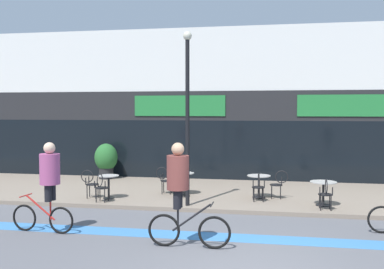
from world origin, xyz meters
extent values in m
cube|color=gray|center=(0.00, 7.25, 0.06)|extent=(40.00, 5.50, 0.12)
cube|color=silver|center=(0.00, 12.00, 3.15)|extent=(40.00, 4.00, 6.29)
cube|color=black|center=(0.00, 10.03, 1.32)|extent=(38.80, 0.10, 2.40)
cube|color=#232326|center=(0.00, 10.05, 3.12)|extent=(39.20, 0.14, 1.20)
cube|color=#237A38|center=(-3.31, 9.98, 3.12)|extent=(3.79, 0.08, 0.84)
cube|color=#237A38|center=(3.31, 9.98, 3.12)|extent=(3.79, 0.08, 0.84)
cube|color=#3D7AB7|center=(0.00, 2.16, 0.00)|extent=(36.00, 0.70, 0.01)
cylinder|color=black|center=(-4.66, 5.45, 0.13)|extent=(0.36, 0.36, 0.02)
cylinder|color=black|center=(-4.66, 5.45, 0.48)|extent=(0.07, 0.07, 0.72)
cylinder|color=#ADA8A3|center=(-4.66, 5.45, 0.85)|extent=(0.66, 0.66, 0.02)
cylinder|color=black|center=(-2.47, 6.57, 0.13)|extent=(0.42, 0.42, 0.02)
cylinder|color=black|center=(-2.47, 6.57, 0.47)|extent=(0.07, 0.07, 0.70)
cylinder|color=#ADA8A3|center=(-2.47, 6.57, 0.83)|extent=(0.76, 0.76, 0.02)
cylinder|color=black|center=(0.07, 6.43, 0.13)|extent=(0.41, 0.41, 0.02)
cylinder|color=black|center=(0.07, 6.43, 0.47)|extent=(0.07, 0.07, 0.70)
cylinder|color=#ADA8A3|center=(0.07, 6.43, 0.83)|extent=(0.75, 0.75, 0.02)
cylinder|color=black|center=(1.99, 5.57, 0.13)|extent=(0.43, 0.43, 0.02)
cylinder|color=black|center=(1.99, 5.57, 0.47)|extent=(0.07, 0.07, 0.69)
cylinder|color=#ADA8A3|center=(1.99, 5.57, 0.82)|extent=(0.78, 0.78, 0.02)
cylinder|color=black|center=(-4.66, 4.90, 0.56)|extent=(0.41, 0.41, 0.03)
cylinder|color=black|center=(-4.80, 5.04, 0.33)|extent=(0.03, 0.03, 0.42)
cylinder|color=black|center=(-4.52, 5.03, 0.33)|extent=(0.03, 0.03, 0.42)
cylinder|color=black|center=(-4.81, 4.76, 0.33)|extent=(0.03, 0.03, 0.42)
cylinder|color=black|center=(-4.53, 4.75, 0.33)|extent=(0.03, 0.03, 0.42)
torus|color=black|center=(-4.67, 4.73, 0.82)|extent=(0.04, 0.41, 0.41)
cylinder|color=black|center=(-4.84, 4.73, 0.68)|extent=(0.03, 0.03, 0.23)
cylinder|color=black|center=(-4.50, 4.72, 0.68)|extent=(0.03, 0.03, 0.23)
cylinder|color=black|center=(-5.21, 5.45, 0.56)|extent=(0.45, 0.45, 0.03)
cylinder|color=black|center=(-5.09, 5.60, 0.33)|extent=(0.03, 0.03, 0.42)
cylinder|color=black|center=(-5.06, 5.33, 0.33)|extent=(0.03, 0.03, 0.42)
cylinder|color=black|center=(-5.37, 5.57, 0.33)|extent=(0.03, 0.03, 0.42)
cylinder|color=black|center=(-5.34, 5.29, 0.33)|extent=(0.03, 0.03, 0.42)
torus|color=black|center=(-5.38, 5.43, 0.82)|extent=(0.41, 0.08, 0.41)
cylinder|color=black|center=(-5.40, 5.60, 0.68)|extent=(0.03, 0.03, 0.23)
cylinder|color=black|center=(-5.36, 5.26, 0.68)|extent=(0.03, 0.03, 0.23)
cylinder|color=black|center=(-2.47, 6.02, 0.56)|extent=(0.45, 0.45, 0.03)
cylinder|color=black|center=(-2.59, 6.18, 0.33)|extent=(0.03, 0.03, 0.42)
cylinder|color=black|center=(-2.31, 6.14, 0.33)|extent=(0.03, 0.03, 0.42)
cylinder|color=black|center=(-2.63, 5.90, 0.33)|extent=(0.03, 0.03, 0.42)
cylinder|color=black|center=(-2.35, 5.86, 0.33)|extent=(0.03, 0.03, 0.42)
torus|color=black|center=(-2.49, 5.85, 0.82)|extent=(0.08, 0.41, 0.41)
cylinder|color=black|center=(-2.66, 5.87, 0.68)|extent=(0.03, 0.03, 0.23)
cylinder|color=black|center=(-2.32, 5.83, 0.68)|extent=(0.03, 0.03, 0.23)
cylinder|color=black|center=(-3.02, 6.57, 0.56)|extent=(0.42, 0.42, 0.03)
cylinder|color=black|center=(-2.89, 6.71, 0.33)|extent=(0.03, 0.03, 0.42)
cylinder|color=black|center=(-2.87, 6.43, 0.33)|extent=(0.03, 0.03, 0.42)
cylinder|color=black|center=(-3.17, 6.70, 0.33)|extent=(0.03, 0.03, 0.42)
cylinder|color=black|center=(-3.15, 6.42, 0.33)|extent=(0.03, 0.03, 0.42)
torus|color=black|center=(-3.19, 6.56, 0.82)|extent=(0.41, 0.05, 0.41)
cylinder|color=black|center=(-3.20, 6.73, 0.68)|extent=(0.03, 0.03, 0.23)
cylinder|color=black|center=(-3.18, 6.39, 0.68)|extent=(0.03, 0.03, 0.23)
cylinder|color=black|center=(0.07, 5.88, 0.56)|extent=(0.45, 0.45, 0.03)
cylinder|color=black|center=(-0.09, 6.00, 0.33)|extent=(0.03, 0.03, 0.42)
cylinder|color=black|center=(0.19, 6.03, 0.33)|extent=(0.03, 0.03, 0.42)
cylinder|color=black|center=(-0.06, 5.72, 0.33)|extent=(0.03, 0.03, 0.42)
cylinder|color=black|center=(0.22, 5.75, 0.33)|extent=(0.03, 0.03, 0.42)
torus|color=black|center=(0.09, 5.71, 0.82)|extent=(0.08, 0.41, 0.41)
cylinder|color=black|center=(-0.08, 5.69, 0.68)|extent=(0.03, 0.03, 0.23)
cylinder|color=black|center=(0.26, 5.73, 0.68)|extent=(0.03, 0.03, 0.23)
cylinder|color=black|center=(0.62, 6.43, 0.56)|extent=(0.41, 0.41, 0.03)
cylinder|color=black|center=(0.47, 6.29, 0.33)|extent=(0.03, 0.03, 0.42)
cylinder|color=black|center=(0.48, 6.57, 0.33)|extent=(0.03, 0.03, 0.42)
cylinder|color=black|center=(0.75, 6.28, 0.33)|extent=(0.03, 0.03, 0.42)
cylinder|color=black|center=(0.76, 6.56, 0.33)|extent=(0.03, 0.03, 0.42)
torus|color=black|center=(0.79, 6.42, 0.82)|extent=(0.41, 0.04, 0.41)
cylinder|color=black|center=(0.78, 6.25, 0.68)|extent=(0.03, 0.03, 0.23)
cylinder|color=black|center=(0.79, 6.59, 0.68)|extent=(0.03, 0.03, 0.23)
cylinder|color=black|center=(1.99, 5.02, 0.56)|extent=(0.41, 0.41, 0.03)
cylinder|color=black|center=(1.84, 5.16, 0.33)|extent=(0.03, 0.03, 0.42)
cylinder|color=black|center=(2.12, 5.16, 0.33)|extent=(0.03, 0.03, 0.42)
cylinder|color=black|center=(1.85, 4.88, 0.33)|extent=(0.03, 0.03, 0.42)
cylinder|color=black|center=(2.13, 4.88, 0.33)|extent=(0.03, 0.03, 0.42)
torus|color=black|center=(1.99, 4.85, 0.82)|extent=(0.03, 0.41, 0.41)
cylinder|color=black|center=(1.82, 4.85, 0.68)|extent=(0.03, 0.03, 0.23)
cylinder|color=black|center=(2.16, 4.85, 0.68)|extent=(0.03, 0.03, 0.23)
cylinder|color=#232326|center=(-6.26, 9.35, 0.36)|extent=(0.59, 0.59, 0.49)
ellipsoid|color=#28662D|center=(-6.26, 9.35, 1.00)|extent=(0.94, 0.94, 1.13)
cylinder|color=black|center=(-1.97, 4.85, 2.57)|extent=(0.12, 0.12, 4.91)
sphere|color=beige|center=(-1.97, 4.85, 5.11)|extent=(0.26, 0.26, 0.26)
torus|color=black|center=(3.10, 3.17, 0.33)|extent=(0.67, 0.07, 0.67)
torus|color=black|center=(-5.45, 1.83, 0.33)|extent=(0.65, 0.10, 0.65)
torus|color=black|center=(-4.45, 1.75, 0.33)|extent=(0.65, 0.10, 0.65)
cylinder|color=red|center=(-5.00, 1.79, 0.60)|extent=(0.78, 0.11, 0.59)
cylinder|color=red|center=(-4.73, 1.77, 0.55)|extent=(0.04, 0.04, 0.46)
cylinder|color=red|center=(-5.40, 1.82, 0.88)|extent=(0.07, 0.48, 0.03)
cylinder|color=black|center=(-4.73, 1.68, 0.98)|extent=(0.18, 0.18, 0.40)
cylinder|color=black|center=(-4.72, 1.86, 0.98)|extent=(0.18, 0.18, 0.40)
cylinder|color=#A84C7F|center=(-4.73, 1.77, 1.55)|extent=(0.51, 0.51, 0.73)
sphere|color=beige|center=(-4.73, 1.77, 2.05)|extent=(0.27, 0.27, 0.27)
torus|color=black|center=(-0.69, 1.25, 0.35)|extent=(0.71, 0.06, 0.71)
torus|color=black|center=(-1.79, 1.24, 0.35)|extent=(0.71, 0.06, 0.71)
cylinder|color=black|center=(-1.19, 1.24, 0.66)|extent=(0.85, 0.05, 0.64)
cylinder|color=black|center=(-1.48, 1.24, 0.60)|extent=(0.04, 0.04, 0.50)
cylinder|color=black|center=(-0.75, 1.24, 0.96)|extent=(0.03, 0.48, 0.03)
cylinder|color=black|center=(-1.48, 1.33, 1.05)|extent=(0.17, 0.17, 0.40)
cylinder|color=black|center=(-1.48, 1.15, 1.05)|extent=(0.17, 0.17, 0.40)
cylinder|color=brown|center=(-1.48, 1.24, 1.62)|extent=(0.48, 0.48, 0.73)
sphere|color=tan|center=(-1.48, 1.24, 2.12)|extent=(0.27, 0.27, 0.27)
camera|label=1|loc=(0.54, -8.08, 2.97)|focal=42.00mm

